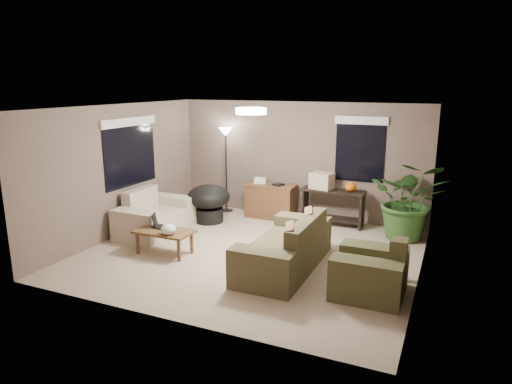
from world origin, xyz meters
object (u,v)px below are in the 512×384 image
at_px(desk, 270,201).
at_px(papasan_chair, 209,200).
at_px(main_sofa, 287,250).
at_px(armchair, 371,273).
at_px(console_table, 333,205).
at_px(coffee_table, 164,234).
at_px(floor_lamp, 226,142).
at_px(cat_scratching_post, 391,265).
at_px(loveseat, 154,217).
at_px(houseplant, 409,209).

relative_size(desk, papasan_chair, 1.07).
distance_m(main_sofa, papasan_chair, 2.90).
bearing_deg(armchair, console_table, 114.24).
bearing_deg(coffee_table, papasan_chair, 96.52).
bearing_deg(papasan_chair, floor_lamp, 93.20).
distance_m(floor_lamp, cat_scratching_post, 4.81).
relative_size(loveseat, console_table, 1.23).
xyz_separation_m(floor_lamp, houseplant, (4.02, -0.33, -1.01)).
xyz_separation_m(houseplant, cat_scratching_post, (-0.04, -1.97, -0.37)).
distance_m(desk, papasan_chair, 1.35).
distance_m(coffee_table, papasan_chair, 1.95).
relative_size(coffee_table, floor_lamp, 0.52).
distance_m(main_sofa, houseplant, 2.77).
xyz_separation_m(desk, console_table, (1.38, 0.03, 0.06)).
distance_m(main_sofa, loveseat, 3.08).
bearing_deg(armchair, loveseat, 167.11).
bearing_deg(houseplant, main_sofa, -125.65).
relative_size(main_sofa, armchair, 2.20).
bearing_deg(console_table, houseplant, -10.00).
bearing_deg(floor_lamp, main_sofa, -46.74).
distance_m(armchair, floor_lamp, 4.99).
distance_m(main_sofa, desk, 2.79).
xyz_separation_m(armchair, desk, (-2.68, 2.86, 0.08)).
height_order(papasan_chair, floor_lamp, floor_lamp).
xyz_separation_m(coffee_table, cat_scratching_post, (3.71, 0.53, -0.14)).
xyz_separation_m(console_table, papasan_chair, (-2.45, -0.84, 0.03)).
height_order(coffee_table, desk, desk).
distance_m(papasan_chair, cat_scratching_post, 4.18).
bearing_deg(papasan_chair, armchair, -28.60).
height_order(loveseat, cat_scratching_post, loveseat).
xyz_separation_m(papasan_chair, floor_lamp, (-0.05, 0.91, 1.13)).
height_order(main_sofa, armchair, same).
xyz_separation_m(main_sofa, floor_lamp, (-2.42, 2.57, 1.30)).
relative_size(armchair, coffee_table, 1.00).
height_order(loveseat, papasan_chair, loveseat).
bearing_deg(main_sofa, armchair, -15.49).
bearing_deg(houseplant, cat_scratching_post, -91.07).
bearing_deg(coffee_table, loveseat, 134.21).
bearing_deg(floor_lamp, armchair, -37.83).
xyz_separation_m(loveseat, armchair, (4.40, -1.01, 0.00)).
bearing_deg(desk, console_table, 1.15).
bearing_deg(coffee_table, main_sofa, 7.21).
bearing_deg(houseplant, desk, 175.26).
height_order(armchair, houseplant, houseplant).
height_order(armchair, cat_scratching_post, armchair).
height_order(main_sofa, floor_lamp, floor_lamp).
height_order(desk, console_table, same).
distance_m(main_sofa, console_table, 2.51).
relative_size(main_sofa, papasan_chair, 2.15).
height_order(armchair, console_table, armchair).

